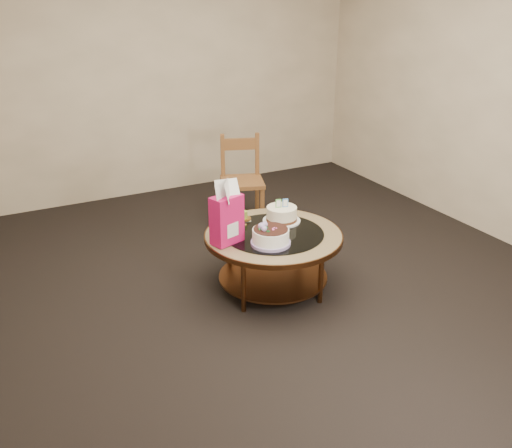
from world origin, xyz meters
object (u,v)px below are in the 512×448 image
gift_bag (227,213)px  dining_chair (242,180)px  cream_cake (282,214)px  decorated_cake (270,237)px  coffee_table (273,243)px

gift_bag → dining_chair: (0.73, 1.27, -0.26)m
gift_bag → dining_chair: size_ratio=0.54×
dining_chair → cream_cake: bearing=-81.1°
decorated_cake → dining_chair: size_ratio=0.34×
decorated_cake → coffee_table: bearing=54.6°
decorated_cake → gift_bag: gift_bag is taller
cream_cake → gift_bag: size_ratio=0.64×
gift_bag → decorated_cake: bearing=-51.5°
coffee_table → dining_chair: bearing=74.0°
gift_bag → dining_chair: bearing=42.5°
cream_cake → dining_chair: dining_chair is taller
cream_cake → gift_bag: (-0.53, -0.15, 0.17)m
gift_bag → coffee_table: bearing=-19.0°
cream_cake → dining_chair: bearing=95.3°
coffee_table → decorated_cake: 0.24m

